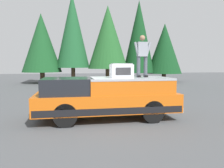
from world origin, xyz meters
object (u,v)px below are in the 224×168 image
at_px(compressor_unit, 121,71).
at_px(parked_car_white, 123,82).
at_px(pickup_truck, 107,97).
at_px(person_on_truck_bed, 142,55).

xyz_separation_m(compressor_unit, parked_car_white, (10.50, -2.58, -1.35)).
bearing_deg(pickup_truck, person_on_truck_bed, -86.36).
relative_size(compressor_unit, parked_car_white, 0.20).
distance_m(compressor_unit, parked_car_white, 10.90).
bearing_deg(parked_car_white, pickup_truck, 163.21).
xyz_separation_m(compressor_unit, person_on_truck_bed, (0.24, -0.92, 0.62)).
distance_m(pickup_truck, compressor_unit, 1.20).
bearing_deg(person_on_truck_bed, parked_car_white, -9.18).
xyz_separation_m(pickup_truck, compressor_unit, (-0.15, -0.54, 1.05)).
bearing_deg(pickup_truck, parked_car_white, -16.79).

